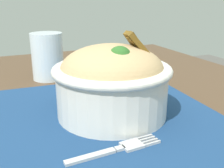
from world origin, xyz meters
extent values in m
cube|color=#4C3826|center=(0.00, 0.00, 0.72)|extent=(1.23, 0.88, 0.03)
cylinder|color=#412F20|center=(-0.55, 0.38, 0.35)|extent=(0.04, 0.04, 0.70)
cube|color=navy|center=(-0.04, 0.02, 0.73)|extent=(0.45, 0.38, 0.00)
cylinder|color=silver|center=(-0.08, 0.03, 0.77)|extent=(0.17, 0.17, 0.08)
torus|color=silver|center=(-0.08, 0.03, 0.81)|extent=(0.18, 0.18, 0.01)
ellipsoid|color=tan|center=(-0.08, 0.03, 0.81)|extent=(0.20, 0.20, 0.07)
sphere|color=#2A5E23|center=(-0.05, 0.03, 0.83)|extent=(0.04, 0.04, 0.04)
cylinder|color=orange|center=(-0.08, 0.02, 0.83)|extent=(0.03, 0.03, 0.01)
cylinder|color=orange|center=(-0.10, 0.05, 0.83)|extent=(0.02, 0.04, 0.01)
cylinder|color=orange|center=(-0.07, 0.03, 0.83)|extent=(0.03, 0.02, 0.01)
cube|color=brown|center=(-0.06, 0.08, 0.84)|extent=(0.03, 0.05, 0.05)
cube|color=brown|center=(-0.07, 0.08, 0.84)|extent=(0.02, 0.04, 0.04)
cube|color=brown|center=(-0.08, 0.08, 0.84)|extent=(0.02, 0.04, 0.05)
cube|color=#B6B6B6|center=(0.03, -0.04, 0.74)|extent=(0.01, 0.06, 0.00)
cube|color=#B6B6B6|center=(0.03, 0.00, 0.74)|extent=(0.01, 0.01, 0.00)
cube|color=#B6B6B6|center=(0.02, 0.02, 0.74)|extent=(0.02, 0.03, 0.00)
cube|color=#B6B6B6|center=(0.03, 0.04, 0.74)|extent=(0.00, 0.02, 0.00)
cube|color=#B6B6B6|center=(0.03, 0.04, 0.74)|extent=(0.00, 0.02, 0.00)
cube|color=#B6B6B6|center=(0.02, 0.04, 0.74)|extent=(0.00, 0.02, 0.00)
cube|color=#B6B6B6|center=(0.01, 0.04, 0.74)|extent=(0.00, 0.02, 0.00)
cylinder|color=silver|center=(-0.32, -0.02, 0.78)|extent=(0.07, 0.07, 0.10)
cylinder|color=silver|center=(-0.32, -0.02, 0.75)|extent=(0.06, 0.06, 0.04)
camera|label=1|loc=(0.29, -0.12, 0.92)|focal=43.31mm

